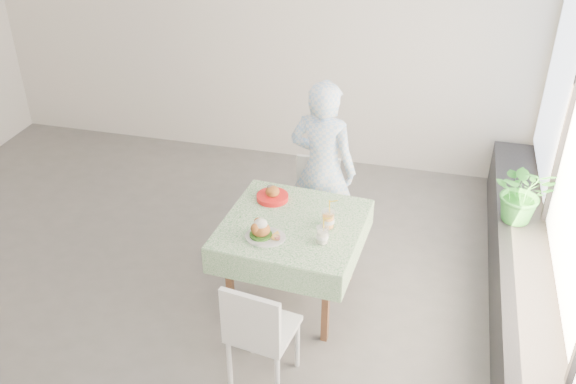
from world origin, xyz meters
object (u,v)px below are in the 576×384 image
(cafe_table, at_px, (293,252))
(juice_cup_orange, at_px, (328,220))
(chair_far, at_px, (314,220))
(diner, at_px, (323,169))
(chair_near, at_px, (263,349))
(potted_plant, at_px, (524,192))
(main_dish, at_px, (263,232))

(cafe_table, relative_size, juice_cup_orange, 3.89)
(chair_far, height_order, juice_cup_orange, juice_cup_orange)
(cafe_table, distance_m, juice_cup_orange, 0.44)
(diner, relative_size, juice_cup_orange, 5.66)
(diner, distance_m, juice_cup_orange, 0.77)
(chair_far, relative_size, chair_near, 0.93)
(cafe_table, xyz_separation_m, chair_far, (0.00, 0.79, -0.21))
(chair_far, height_order, potted_plant, potted_plant)
(main_dish, bearing_deg, potted_plant, 30.37)
(main_dish, bearing_deg, chair_near, -74.60)
(juice_cup_orange, height_order, potted_plant, potted_plant)
(diner, bearing_deg, chair_near, 96.97)
(chair_far, relative_size, potted_plant, 1.52)
(potted_plant, bearing_deg, cafe_table, -153.50)
(chair_near, height_order, main_dish, main_dish)
(cafe_table, bearing_deg, potted_plant, 26.50)
(main_dish, bearing_deg, chair_far, 80.78)
(cafe_table, xyz_separation_m, potted_plant, (1.73, 0.86, 0.31))
(chair_far, bearing_deg, chair_near, -89.74)
(chair_near, xyz_separation_m, diner, (0.06, 1.64, 0.54))
(diner, bearing_deg, main_dish, 85.82)
(diner, xyz_separation_m, potted_plant, (1.65, 0.11, -0.04))
(chair_near, distance_m, juice_cup_orange, 1.08)
(chair_near, bearing_deg, main_dish, 105.40)
(chair_near, relative_size, diner, 0.54)
(chair_far, bearing_deg, diner, -24.28)
(juice_cup_orange, bearing_deg, cafe_table, -177.71)
(cafe_table, bearing_deg, chair_far, 89.71)
(diner, distance_m, main_dish, 1.03)
(main_dish, bearing_deg, cafe_table, 56.47)
(chair_far, xyz_separation_m, potted_plant, (1.72, 0.08, 0.52))
(juice_cup_orange, bearing_deg, diner, 104.91)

